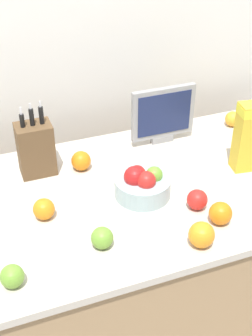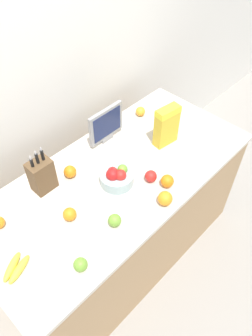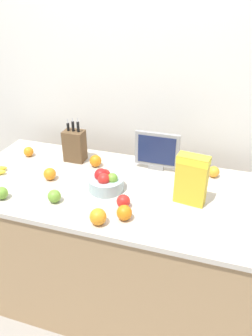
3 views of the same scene
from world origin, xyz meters
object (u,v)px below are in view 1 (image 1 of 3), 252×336
at_px(apple_leftmost, 12,276).
at_px(orange_near_bowl, 81,161).
at_px(knife_block, 36,149).
at_px(orange_front_center, 202,235).
at_px(apple_rear, 102,238).
at_px(orange_front_right, 44,209).
at_px(small_monitor, 163,114).
at_px(fruit_bowl, 142,184).
at_px(orange_front_left, 233,119).
at_px(apple_middle, 197,200).
at_px(orange_by_cereal, 220,213).

height_order(apple_leftmost, orange_near_bowl, orange_near_bowl).
distance_m(knife_block, orange_front_center, 0.73).
bearing_deg(apple_rear, orange_front_right, 124.71).
height_order(small_monitor, fruit_bowl, small_monitor).
relative_size(fruit_bowl, orange_near_bowl, 2.63).
xyz_separation_m(apple_leftmost, orange_front_right, (0.15, 0.27, 0.00)).
height_order(orange_front_right, orange_front_left, orange_front_right).
xyz_separation_m(apple_middle, orange_front_center, (-0.08, -0.17, 0.01)).
relative_size(small_monitor, orange_front_center, 3.27).
distance_m(fruit_bowl, apple_middle, 0.21).
bearing_deg(orange_front_center, orange_front_right, 144.92).
bearing_deg(orange_front_right, orange_by_cereal, -23.05).
bearing_deg(apple_rear, knife_block, 102.11).
distance_m(apple_rear, orange_by_cereal, 0.42).
relative_size(knife_block, orange_front_center, 3.55).
distance_m(knife_block, apple_leftmost, 0.59).
bearing_deg(apple_middle, apple_leftmost, -169.18).
bearing_deg(orange_front_left, orange_front_right, -160.52).
height_order(apple_middle, orange_front_center, orange_front_center).
distance_m(apple_middle, orange_by_cereal, 0.11).
distance_m(apple_middle, orange_front_right, 0.54).
relative_size(fruit_bowl, apple_leftmost, 2.89).
xyz_separation_m(apple_leftmost, orange_near_bowl, (0.36, 0.52, 0.00)).
bearing_deg(small_monitor, fruit_bowl, -125.09).
height_order(apple_middle, apple_rear, apple_middle).
bearing_deg(fruit_bowl, small_monitor, 54.91).
bearing_deg(orange_front_center, apple_middle, 66.22).
bearing_deg(orange_front_right, apple_rear, -55.29).
bearing_deg(small_monitor, orange_by_cereal, -93.66).
distance_m(fruit_bowl, orange_front_left, 0.69).
xyz_separation_m(orange_front_center, orange_by_cereal, (0.11, 0.08, -0.00)).
bearing_deg(orange_front_center, orange_near_bowl, 113.46).
distance_m(orange_near_bowl, orange_front_center, 0.61).
height_order(small_monitor, apple_middle, small_monitor).
distance_m(small_monitor, orange_near_bowl, 0.41).
distance_m(fruit_bowl, orange_near_bowl, 0.30).
height_order(knife_block, small_monitor, knife_block).
bearing_deg(knife_block, orange_near_bowl, -14.10).
relative_size(orange_by_cereal, orange_front_left, 1.13).
height_order(knife_block, orange_front_center, knife_block).
bearing_deg(apple_leftmost, small_monitor, 38.35).
distance_m(fruit_bowl, orange_by_cereal, 0.31).
distance_m(small_monitor, fruit_bowl, 0.41).
xyz_separation_m(apple_middle, apple_rear, (-0.38, -0.07, -0.00)).
distance_m(knife_block, fruit_bowl, 0.44).
xyz_separation_m(orange_by_cereal, orange_front_left, (0.40, 0.58, -0.00)).
height_order(apple_leftmost, orange_by_cereal, orange_by_cereal).
distance_m(apple_middle, orange_front_left, 0.65).
bearing_deg(small_monitor, apple_rear, -130.37).
distance_m(small_monitor, apple_leftmost, 0.97).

